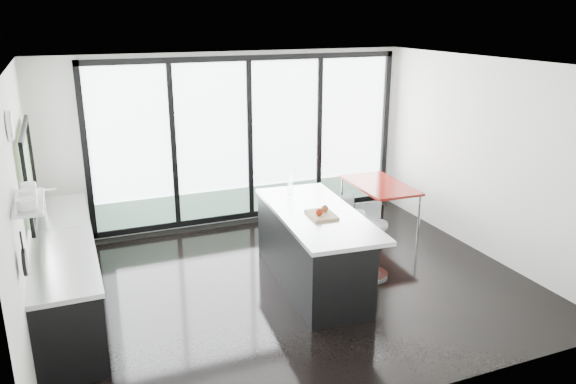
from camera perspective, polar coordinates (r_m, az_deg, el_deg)
name	(u,v)px	position (r m, az deg, el deg)	size (l,w,h in m)	color
floor	(290,283)	(7.41, 0.16, -9.25)	(6.00, 5.00, 0.00)	black
ceiling	(290,64)	(6.63, 0.18, 12.86)	(6.00, 5.00, 0.00)	white
wall_back	(248,147)	(9.26, -4.09, 4.62)	(6.00, 0.09, 2.80)	silver
wall_front	(403,259)	(4.82, 11.63, -6.71)	(6.00, 0.00, 2.80)	silver
wall_left	(24,189)	(6.65, -25.25, 0.27)	(0.26, 5.00, 2.80)	silver
wall_right	(485,158)	(8.46, 19.35, 3.30)	(0.00, 5.00, 2.80)	silver
counter_cabinets	(66,273)	(7.13, -21.64, -7.61)	(0.69, 3.24, 1.36)	black
island	(311,247)	(7.26, 2.33, -5.60)	(1.18, 2.43, 1.25)	black
bar_stool_near	(371,249)	(7.56, 8.44, -5.76)	(0.47, 0.47, 0.75)	silver
bar_stool_far	(352,236)	(8.01, 6.47, -4.45)	(0.45, 0.45, 0.71)	silver
red_table	(379,206)	(9.24, 9.18, -1.39)	(0.80, 1.39, 0.75)	maroon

